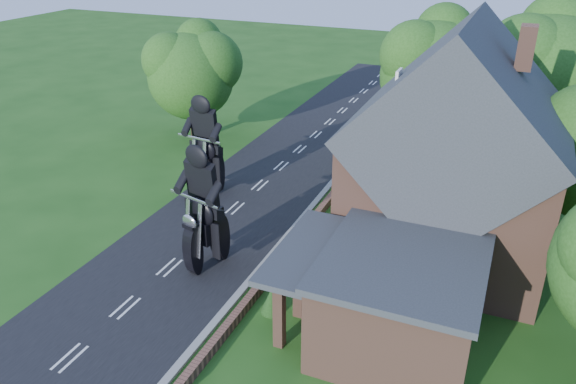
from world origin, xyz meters
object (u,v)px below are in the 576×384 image
at_px(garden_wall, 305,230).
at_px(motorcycle_lead, 207,249).
at_px(motorcycle_follow, 208,181).
at_px(annex, 396,299).
at_px(house, 453,161).

height_order(garden_wall, motorcycle_lead, motorcycle_lead).
height_order(garden_wall, motorcycle_follow, motorcycle_follow).
bearing_deg(annex, motorcycle_lead, 169.19).
xyz_separation_m(garden_wall, motorcycle_lead, (-2.87, -4.19, 0.64)).
height_order(garden_wall, annex, annex).
relative_size(garden_wall, house, 2.15).
xyz_separation_m(garden_wall, annex, (5.57, -5.80, 1.57)).
height_order(annex, motorcycle_follow, annex).
xyz_separation_m(annex, motorcycle_lead, (-8.44, 1.61, -0.93)).
bearing_deg(garden_wall, house, 9.17).
distance_m(house, motorcycle_lead, 11.01).
height_order(motorcycle_lead, motorcycle_follow, motorcycle_lead).
distance_m(garden_wall, house, 7.52).
distance_m(garden_wall, motorcycle_lead, 5.12).
bearing_deg(garden_wall, motorcycle_lead, -124.40).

